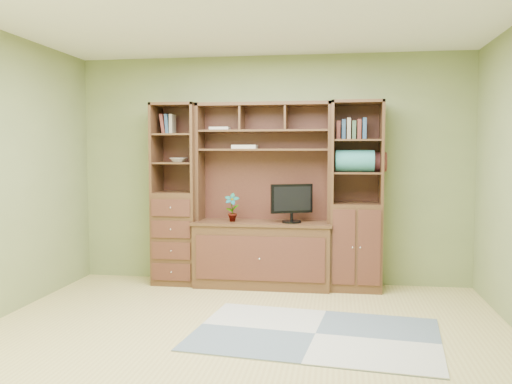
% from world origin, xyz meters
% --- Properties ---
extents(room, '(4.60, 4.10, 2.64)m').
position_xyz_m(room, '(0.00, 0.00, 1.30)').
color(room, tan).
rests_on(room, ground).
extents(center_hutch, '(1.54, 0.53, 2.05)m').
position_xyz_m(center_hutch, '(-0.06, 1.73, 1.02)').
color(center_hutch, '#452A18').
rests_on(center_hutch, ground).
extents(left_tower, '(0.50, 0.45, 2.05)m').
position_xyz_m(left_tower, '(-1.06, 1.77, 1.02)').
color(left_tower, '#452A18').
rests_on(left_tower, ground).
extents(right_tower, '(0.55, 0.45, 2.05)m').
position_xyz_m(right_tower, '(0.96, 1.77, 1.02)').
color(right_tower, '#452A18').
rests_on(right_tower, ground).
extents(rug, '(2.12, 1.53, 0.01)m').
position_xyz_m(rug, '(0.59, 0.19, 0.01)').
color(rug, gray).
rests_on(rug, ground).
extents(monitor, '(0.52, 0.39, 0.58)m').
position_xyz_m(monitor, '(0.27, 1.70, 1.02)').
color(monitor, black).
rests_on(monitor, center_hutch).
extents(orchid, '(0.17, 0.11, 0.32)m').
position_xyz_m(orchid, '(-0.40, 1.70, 0.89)').
color(orchid, '#AA5939').
rests_on(orchid, center_hutch).
extents(magazines, '(0.27, 0.20, 0.04)m').
position_xyz_m(magazines, '(-0.28, 1.82, 1.56)').
color(magazines, '#BDB3A1').
rests_on(magazines, center_hutch).
extents(bowl, '(0.20, 0.20, 0.05)m').
position_xyz_m(bowl, '(-1.03, 1.77, 1.41)').
color(bowl, beige).
rests_on(bowl, left_tower).
extents(blanket_teal, '(0.41, 0.24, 0.24)m').
position_xyz_m(blanket_teal, '(0.94, 1.73, 1.41)').
color(blanket_teal, '#2B736F').
rests_on(blanket_teal, right_tower).
extents(blanket_red, '(0.38, 0.21, 0.21)m').
position_xyz_m(blanket_red, '(1.09, 1.85, 1.40)').
color(blanket_red, brown).
rests_on(blanket_red, right_tower).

